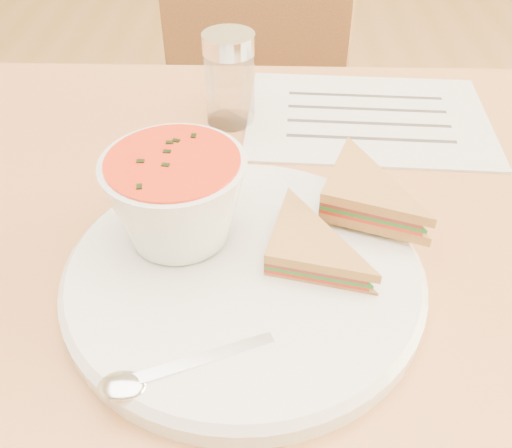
# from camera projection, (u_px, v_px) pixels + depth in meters

# --- Properties ---
(dining_table) EXTENTS (1.00, 0.70, 0.75)m
(dining_table) POSITION_uv_depth(u_px,v_px,m) (231.00, 425.00, 0.80)
(dining_table) COLOR #A35F32
(dining_table) RESTS_ON floor
(chair_far) EXTENTS (0.46, 0.46, 0.85)m
(chair_far) POSITION_uv_depth(u_px,v_px,m) (229.00, 184.00, 1.15)
(chair_far) COLOR brown
(chair_far) RESTS_ON floor
(plate) EXTENTS (0.37, 0.37, 0.02)m
(plate) POSITION_uv_depth(u_px,v_px,m) (244.00, 276.00, 0.49)
(plate) COLOR white
(plate) RESTS_ON dining_table
(soup_bowl) EXTENTS (0.14, 0.14, 0.08)m
(soup_bowl) POSITION_uv_depth(u_px,v_px,m) (177.00, 202.00, 0.49)
(soup_bowl) COLOR white
(soup_bowl) RESTS_ON plate
(sandwich_half_a) EXTENTS (0.11, 0.11, 0.03)m
(sandwich_half_a) POSITION_uv_depth(u_px,v_px,m) (264.00, 268.00, 0.47)
(sandwich_half_a) COLOR #BC8742
(sandwich_half_a) RESTS_ON plate
(sandwich_half_b) EXTENTS (0.13, 0.13, 0.03)m
(sandwich_half_b) POSITION_uv_depth(u_px,v_px,m) (319.00, 207.00, 0.51)
(sandwich_half_b) COLOR #BC8742
(sandwich_half_b) RESTS_ON plate
(spoon) EXTENTS (0.17, 0.10, 0.01)m
(spoon) POSITION_uv_depth(u_px,v_px,m) (192.00, 363.00, 0.41)
(spoon) COLOR silver
(spoon) RESTS_ON plate
(paper_menu) EXTENTS (0.31, 0.23, 0.00)m
(paper_menu) POSITION_uv_depth(u_px,v_px,m) (368.00, 117.00, 0.71)
(paper_menu) COLOR white
(paper_menu) RESTS_ON dining_table
(condiment_shaker) EXTENTS (0.07, 0.07, 0.11)m
(condiment_shaker) POSITION_uv_depth(u_px,v_px,m) (230.00, 79.00, 0.67)
(condiment_shaker) COLOR silver
(condiment_shaker) RESTS_ON dining_table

